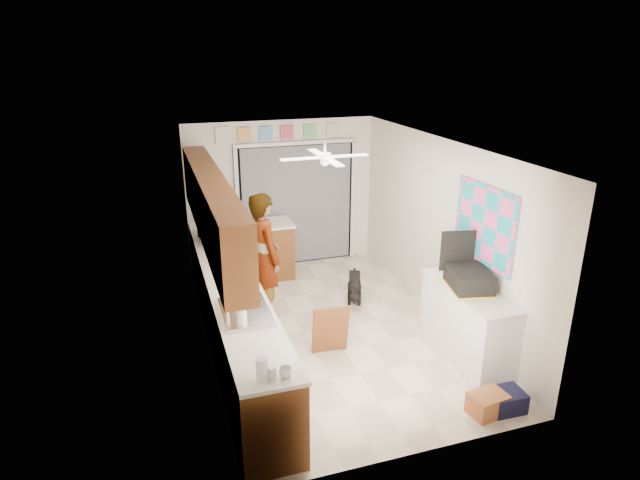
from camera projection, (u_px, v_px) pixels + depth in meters
floor at (329, 329)px, 7.28m from camera, size 5.00×5.00×0.00m
ceiling at (330, 146)px, 6.43m from camera, size 5.00×5.00×0.00m
wall_back at (282, 194)px, 9.09m from camera, size 3.20×0.00×3.20m
wall_front at (423, 338)px, 4.62m from camera, size 3.20×0.00×3.20m
wall_left at (203, 257)px, 6.39m from camera, size 0.00×5.00×5.00m
wall_right at (440, 230)px, 7.32m from camera, size 0.00×5.00×5.00m
left_base_cabinets at (232, 313)px, 6.75m from camera, size 0.60×4.80×0.90m
left_countertop at (231, 279)px, 6.60m from camera, size 0.62×4.80×0.04m
upper_cabinets at (212, 207)px, 6.43m from camera, size 0.32×4.00×0.80m
sink_basin at (245, 313)px, 5.69m from camera, size 0.50×0.76×0.06m
faucet at (227, 307)px, 5.60m from camera, size 0.03×0.03×0.22m
peninsula_base at (261, 252)px, 8.77m from camera, size 1.00×0.60×0.90m
peninsula_top at (260, 224)px, 8.61m from camera, size 1.04×0.64×0.04m
back_opening_recess at (297, 205)px, 9.21m from camera, size 2.00×0.06×2.10m
curtain_panel at (297, 206)px, 9.17m from camera, size 1.90×0.03×2.05m
door_trim_left at (238, 211)px, 8.88m from camera, size 0.06×0.04×2.10m
door_trim_right at (353, 200)px, 9.48m from camera, size 0.06×0.04×2.10m
door_trim_head at (296, 143)px, 8.81m from camera, size 2.10×0.04×0.06m
header_frame_0 at (244, 134)px, 8.53m from camera, size 0.22×0.02×0.22m
header_frame_1 at (266, 133)px, 8.63m from camera, size 0.22×0.02×0.22m
header_frame_2 at (287, 132)px, 8.74m from camera, size 0.22×0.02×0.22m
header_frame_3 at (310, 131)px, 8.85m from camera, size 0.22×0.02×0.22m
header_frame_4 at (333, 130)px, 8.97m from camera, size 0.22×0.02×0.22m
route66_sign at (222, 135)px, 8.43m from camera, size 0.22×0.02×0.26m
right_counter_base at (467, 326)px, 6.45m from camera, size 0.50×1.40×0.90m
right_counter_top at (470, 290)px, 6.29m from camera, size 0.54×1.44×0.04m
abstract_painting at (484, 225)px, 6.28m from camera, size 0.03×1.15×0.95m
ceiling_fan at (325, 157)px, 6.67m from camera, size 1.14×1.14×0.24m
microwave at (218, 230)px, 7.80m from camera, size 0.55×0.68×0.33m
soap_bottle at (242, 315)px, 5.38m from camera, size 0.13×0.13×0.28m
cup at (285, 372)px, 4.60m from camera, size 0.13×0.13×0.09m
jar_b at (272, 373)px, 4.56m from camera, size 0.10×0.10×0.12m
paper_towel_roll at (262, 370)px, 4.51m from camera, size 0.13×0.13×0.22m
suitcase at (469, 279)px, 6.24m from camera, size 0.54×0.65×0.25m
suitcase_rim at (468, 288)px, 6.28m from camera, size 0.55×0.66×0.02m
suitcase_lid at (458, 251)px, 6.42m from camera, size 0.42×0.12×0.50m
cardboard_box at (488, 404)px, 5.57m from camera, size 0.41×0.33×0.23m
navy_crate at (506, 400)px, 5.63m from camera, size 0.37×0.31×0.22m
cabinet_door_panel at (330, 330)px, 6.58m from camera, size 0.47×0.21×0.67m
man at (264, 257)px, 7.32m from camera, size 0.58×0.75×1.82m
dog at (354, 287)px, 8.02m from camera, size 0.44×0.64×0.46m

